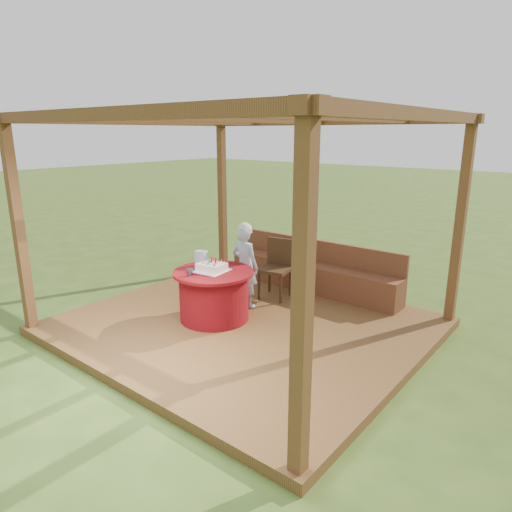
{
  "coord_description": "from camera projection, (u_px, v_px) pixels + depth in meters",
  "views": [
    {
      "loc": [
        3.73,
        -4.38,
        2.63
      ],
      "look_at": [
        0.0,
        0.25,
        1.0
      ],
      "focal_mm": 32.0,
      "sensor_mm": 36.0,
      "label": 1
    }
  ],
  "objects": [
    {
      "name": "elderly_woman",
      "position": [
        245.0,
        265.0,
        6.63
      ],
      "size": [
        0.45,
        0.3,
        1.26
      ],
      "color": "#8DAED1",
      "rests_on": "deck"
    },
    {
      "name": "deck",
      "position": [
        245.0,
        326.0,
        6.23
      ],
      "size": [
        4.5,
        4.0,
        0.12
      ],
      "primitive_type": "cube",
      "color": "brown",
      "rests_on": "ground"
    },
    {
      "name": "ground",
      "position": [
        245.0,
        330.0,
        6.24
      ],
      "size": [
        60.0,
        60.0,
        0.0
      ],
      "primitive_type": "plane",
      "color": "#35501A",
      "rests_on": "ground"
    },
    {
      "name": "table",
      "position": [
        214.0,
        295.0,
        6.24
      ],
      "size": [
        1.09,
        1.09,
        0.69
      ],
      "color": "maroon",
      "rests_on": "deck"
    },
    {
      "name": "gift_bag",
      "position": [
        201.0,
        259.0,
        6.34
      ],
      "size": [
        0.17,
        0.13,
        0.22
      ],
      "primitive_type": "cube",
      "rotation": [
        0.0,
        0.0,
        0.23
      ],
      "color": "#E996CC",
      "rests_on": "table"
    },
    {
      "name": "bench",
      "position": [
        312.0,
        274.0,
        7.43
      ],
      "size": [
        3.0,
        0.42,
        0.8
      ],
      "color": "brown",
      "rests_on": "deck"
    },
    {
      "name": "drinking_glass",
      "position": [
        189.0,
        272.0,
        5.93
      ],
      "size": [
        0.12,
        0.12,
        0.1
      ],
      "primitive_type": "imported",
      "rotation": [
        0.0,
        0.0,
        0.14
      ],
      "color": "silver",
      "rests_on": "table"
    },
    {
      "name": "chair",
      "position": [
        277.0,
        265.0,
        7.07
      ],
      "size": [
        0.54,
        0.54,
        0.91
      ],
      "color": "#3D2613",
      "rests_on": "deck"
    },
    {
      "name": "birthday_cake",
      "position": [
        212.0,
        267.0,
        6.14
      ],
      "size": [
        0.45,
        0.45,
        0.18
      ],
      "color": "white",
      "rests_on": "table"
    },
    {
      "name": "pergola",
      "position": [
        243.0,
        150.0,
        5.61
      ],
      "size": [
        4.5,
        4.0,
        2.72
      ],
      "color": "brown",
      "rests_on": "deck"
    }
  ]
}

